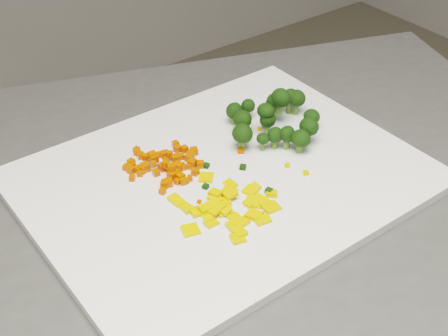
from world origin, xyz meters
TOP-DOWN VIEW (x-y plane):
  - cutting_board at (-0.31, 0.20)m, footprint 0.48×0.37m
  - carrot_pile at (-0.37, 0.25)m, footprint 0.11×0.11m
  - pepper_pile at (-0.35, 0.14)m, footprint 0.12×0.12m
  - broccoli_pile at (-0.20, 0.23)m, footprint 0.13×0.13m
  - carrot_cube_0 at (-0.41, 0.25)m, footprint 0.01×0.01m
  - carrot_cube_1 at (-0.40, 0.26)m, footprint 0.01×0.01m
  - carrot_cube_2 at (-0.35, 0.27)m, footprint 0.01×0.01m
  - carrot_cube_3 at (-0.34, 0.23)m, footprint 0.01×0.01m
  - carrot_cube_4 at (-0.38, 0.25)m, footprint 0.01×0.01m
  - carrot_cube_5 at (-0.38, 0.30)m, footprint 0.01×0.01m
  - carrot_cube_6 at (-0.37, 0.27)m, footprint 0.01×0.01m
  - carrot_cube_7 at (-0.33, 0.23)m, footprint 0.01×0.01m
  - carrot_cube_8 at (-0.38, 0.27)m, footprint 0.01×0.01m
  - carrot_cube_9 at (-0.37, 0.26)m, footprint 0.01×0.01m
  - carrot_cube_10 at (-0.37, 0.23)m, footprint 0.01×0.01m
  - carrot_cube_11 at (-0.40, 0.26)m, footprint 0.01×0.01m
  - carrot_cube_12 at (-0.40, 0.26)m, footprint 0.01×0.01m
  - carrot_cube_13 at (-0.40, 0.27)m, footprint 0.01×0.01m
  - carrot_cube_14 at (-0.37, 0.23)m, footprint 0.01×0.01m
  - carrot_cube_15 at (-0.40, 0.28)m, footprint 0.01×0.01m
  - carrot_cube_16 at (-0.32, 0.25)m, footprint 0.01×0.01m
  - carrot_cube_17 at (-0.37, 0.21)m, footprint 0.01×0.01m
  - carrot_cube_18 at (-0.36, 0.23)m, footprint 0.01×0.01m
  - carrot_cube_19 at (-0.38, 0.22)m, footprint 0.01×0.01m
  - carrot_cube_20 at (-0.35, 0.21)m, footprint 0.01×0.01m
  - carrot_cube_21 at (-0.39, 0.21)m, footprint 0.01×0.01m
  - carrot_cube_22 at (-0.34, 0.26)m, footprint 0.01×0.01m
  - carrot_cube_23 at (-0.35, 0.26)m, footprint 0.01×0.01m
  - carrot_cube_24 at (-0.40, 0.28)m, footprint 0.01×0.01m
  - carrot_cube_25 at (-0.35, 0.24)m, footprint 0.01×0.01m
  - carrot_cube_26 at (-0.37, 0.24)m, footprint 0.01×0.01m
  - carrot_cube_27 at (-0.41, 0.28)m, footprint 0.01×0.01m
  - carrot_cube_28 at (-0.36, 0.21)m, footprint 0.01×0.01m
  - carrot_cube_29 at (-0.36, 0.21)m, footprint 0.01×0.01m
  - carrot_cube_30 at (-0.39, 0.26)m, footprint 0.01×0.01m
  - carrot_cube_31 at (-0.37, 0.24)m, footprint 0.01×0.01m
  - carrot_cube_32 at (-0.37, 0.23)m, footprint 0.01×0.01m
  - carrot_cube_33 at (-0.33, 0.27)m, footprint 0.01×0.01m
  - carrot_cube_34 at (-0.33, 0.27)m, footprint 0.01×0.01m
  - carrot_cube_35 at (-0.40, 0.28)m, footprint 0.01×0.01m
  - carrot_cube_36 at (-0.37, 0.25)m, footprint 0.01×0.01m
  - carrot_cube_37 at (-0.38, 0.30)m, footprint 0.01×0.01m
  - carrot_cube_38 at (-0.33, 0.24)m, footprint 0.01×0.01m
  - carrot_cube_39 at (-0.38, 0.22)m, footprint 0.01×0.01m
  - carrot_cube_40 at (-0.37, 0.27)m, footprint 0.01×0.01m
  - carrot_cube_41 at (-0.39, 0.22)m, footprint 0.01×0.01m
  - carrot_cube_42 at (-0.34, 0.22)m, footprint 0.01×0.01m
  - carrot_cube_43 at (-0.36, 0.23)m, footprint 0.01×0.01m
  - carrot_cube_44 at (-0.38, 0.29)m, footprint 0.01×0.01m
  - carrot_cube_45 at (-0.35, 0.23)m, footprint 0.01×0.01m
  - carrot_cube_46 at (-0.34, 0.23)m, footprint 0.01×0.01m
  - carrot_cube_47 at (-0.33, 0.25)m, footprint 0.01×0.01m
  - carrot_cube_48 at (-0.35, 0.25)m, footprint 0.01×0.01m
  - carrot_cube_49 at (-0.36, 0.28)m, footprint 0.01×0.01m
  - carrot_cube_50 at (-0.36, 0.26)m, footprint 0.01×0.01m
  - carrot_cube_51 at (-0.39, 0.26)m, footprint 0.01×0.01m
  - carrot_cube_52 at (-0.35, 0.24)m, footprint 0.01×0.01m
  - carrot_cube_53 at (-0.35, 0.26)m, footprint 0.01×0.01m
  - carrot_cube_54 at (-0.36, 0.22)m, footprint 0.01×0.01m
  - carrot_cube_55 at (-0.33, 0.28)m, footprint 0.01×0.01m
  - carrot_cube_56 at (-0.38, 0.24)m, footprint 0.01×0.01m
  - carrot_cube_57 at (-0.33, 0.25)m, footprint 0.01×0.01m
  - pepper_chunk_0 at (-0.30, 0.15)m, footprint 0.02×0.01m
  - pepper_chunk_1 at (-0.35, 0.16)m, footprint 0.01×0.01m
  - pepper_chunk_2 at (-0.39, 0.17)m, footprint 0.01×0.02m
  - pepper_chunk_3 at (-0.38, 0.13)m, footprint 0.02×0.01m
  - pepper_chunk_4 at (-0.35, 0.11)m, footprint 0.02×0.02m
  - pepper_chunk_5 at (-0.34, 0.20)m, footprint 0.03×0.03m
  - pepper_chunk_6 at (-0.39, 0.19)m, footprint 0.01×0.02m
  - pepper_chunk_7 at (-0.35, 0.16)m, footprint 0.02×0.02m
  - pepper_chunk_8 at (-0.38, 0.16)m, footprint 0.02×0.02m
  - pepper_chunk_9 at (-0.33, 0.11)m, footprint 0.02×0.02m
  - pepper_chunk_10 at (-0.37, 0.15)m, footprint 0.02×0.01m
  - pepper_chunk_11 at (-0.32, 0.17)m, footprint 0.01×0.02m
  - pepper_chunk_12 at (-0.31, 0.13)m, footprint 0.02×0.02m
  - pepper_chunk_13 at (-0.36, 0.14)m, footprint 0.02×0.02m
  - pepper_chunk_14 at (-0.38, 0.14)m, footprint 0.02×0.02m
  - pepper_chunk_15 at (-0.36, 0.11)m, footprint 0.02×0.02m
  - pepper_chunk_16 at (-0.41, 0.13)m, footprint 0.02×0.02m
  - pepper_chunk_17 at (-0.36, 0.14)m, footprint 0.02×0.02m
  - pepper_chunk_18 at (-0.33, 0.10)m, footprint 0.02×0.02m
  - pepper_chunk_19 at (-0.32, 0.13)m, footprint 0.02×0.01m
  - pepper_chunk_20 at (-0.31, 0.15)m, footprint 0.02×0.02m
  - pepper_chunk_21 at (-0.35, 0.12)m, footprint 0.02×0.02m
  - pepper_chunk_22 at (-0.29, 0.13)m, footprint 0.02×0.02m
  - pepper_chunk_23 at (-0.33, 0.16)m, footprint 0.02×0.02m
  - pepper_chunk_24 at (-0.36, 0.10)m, footprint 0.01×0.01m
  - pepper_chunk_25 at (-0.37, 0.09)m, footprint 0.02×0.02m
  - pepper_chunk_26 at (-0.36, 0.14)m, footprint 0.02×0.02m
  - pepper_chunk_27 at (-0.32, 0.13)m, footprint 0.03×0.02m
  - pepper_chunk_28 at (-0.31, 0.11)m, footprint 0.02×0.02m
  - pepper_chunk_29 at (-0.34, 0.15)m, footprint 0.02×0.02m
  - pepper_chunk_30 at (-0.34, 0.16)m, footprint 0.02×0.02m
  - broccoli_floret_0 at (-0.21, 0.24)m, footprint 0.03×0.03m
  - broccoli_floret_1 at (-0.17, 0.27)m, footprint 0.03×0.03m
  - broccoli_floret_2 at (-0.26, 0.23)m, footprint 0.02×0.02m
  - broccoli_floret_3 at (-0.21, 0.19)m, footprint 0.03×0.03m
  - broccoli_floret_4 at (-0.15, 0.21)m, footprint 0.03×0.03m
  - broccoli_floret_5 at (-0.20, 0.18)m, footprint 0.04×0.04m
  - broccoli_floret_6 at (-0.21, 0.19)m, footprint 0.03×0.03m
  - broccoli_floret_7 at (-0.18, 0.18)m, footprint 0.04×0.04m
  - broccoli_floret_8 at (-0.26, 0.23)m, footprint 0.04×0.04m
  - broccoli_floret_9 at (-0.19, 0.25)m, footprint 0.03×0.03m
  - broccoli_floret_10 at (-0.23, 0.28)m, footprint 0.03×0.03m
  - broccoli_floret_11 at (-0.18, 0.24)m, footprint 0.04×0.04m
  - broccoli_floret_12 at (-0.15, 0.26)m, footprint 0.03×0.03m
  - broccoli_floret_13 at (-0.24, 0.25)m, footprint 0.03×0.03m
  - broccoli_floret_14 at (-0.24, 0.21)m, footprint 0.02×0.02m
  - broccoli_floret_15 at (-0.22, 0.20)m, footprint 0.03×0.03m
  - broccoli_floret_16 at (-0.21, 0.23)m, footprint 0.03×0.03m
  - broccoli_floret_17 at (-0.16, 0.27)m, footprint 0.03×0.03m
  - broccoli_floret_18 at (-0.15, 0.25)m, footprint 0.03×0.03m
  - broccoli_floret_19 at (-0.21, 0.28)m, footprint 0.03×0.03m
  - stray_bit_0 at (-0.34, 0.26)m, footprint 0.01×0.01m
  - stray_bit_1 at (-0.24, 0.25)m, footprint 0.01×0.01m
  - stray_bit_2 at (-0.29, 0.19)m, footprint 0.01×0.01m
  - stray_bit_3 at (-0.37, 0.17)m, footprint 0.01×0.01m
  - stray_bit_4 at (-0.23, 0.13)m, footprint 0.01×0.01m
  - stray_bit_5 at (-0.23, 0.25)m, footprint 0.01×0.01m
  - stray_bit_6 at (-0.35, 0.19)m, footprint 0.01×0.01m
  - stray_bit_7 at (-0.32, 0.22)m, footprint 0.01×0.01m
  - stray_bit_8 at (-0.33, 0.23)m, footprint 0.00×0.00m
  - stray_bit_9 at (-0.21, 0.23)m, footprint 0.01×0.01m
  - stray_bit_10 at (-0.21, 0.25)m, footprint 0.01×0.01m
  - stray_bit_11 at (-0.24, 0.25)m, footprint 0.01×0.01m
  - stray_bit_12 at (-0.24, 0.16)m, footprint 0.01×0.01m
  - stray_bit_13 at (-0.27, 0.22)m, footprint 0.01×0.01m
  - stray_bit_14 at (-0.29, 0.13)m, footprint 0.01×0.01m

SIDE VIEW (x-z plane):
  - cutting_board at x=-0.31m, z-range 0.90..0.91m
  - stray_bit_5 at x=-0.23m, z-range 0.91..0.92m
  - stray_bit_8 at x=-0.33m, z-range 0.91..0.92m
  - pepper_chunk_5 at x=-0.34m, z-range 0.91..0.92m
  - pepper_chunk_16 at x=-0.41m, z-range 0.91..0.92m
  - pepper_chunk_8 at x=-0.38m, z-range 0.91..0.92m
  - pepper_chunk_21 at x=-0.35m, z-range 0.91..0.92m
  - stray_bit_3 at x=-0.37m, z-range 0.91..0.92m
  - pepper_chunk_3 at x=-0.38m, z-range 0.91..0.92m
  - pepper_chunk_11 at x=-0.32m, z-range 0.91..0.92m
  - pepper_chunk_12 at x=-0.31m, z-range 0.91..0.92m
  - pepper_chunk_25 at x=-0.37m, z-range 0.91..0.92m
  - stray_bit_10 at x=-0.21m, z-range 0.91..0.92m
  - stray_bit_1 at x=-0.24m, z-range 0.91..0.92m
  - pepper_chunk_27 at x=-0.32m, z-range 0.91..0.92m
  - pepper_chunk_2 at x=-0.39m, z-range 0.91..0.92m
  - pepper_chunk_26 at x=-0.36m, z-range 0.91..0.92m
  - pepper_chunk_18 at x=-0.33m, z-range 0.91..0.92m
  - pepper_chunk_0 at x=-0.30m, z-range 0.91..0.92m
  - pepper_chunk_15 at x=-0.36m, z-range 0.91..0.92m
  - pepper_chunk_4 at x=-0.35m, z-range 0.91..0.92m
  - pepper_chunk_22 at x=-0.29m, z-range 0.91..0.92m
  - pepper_chunk_14 at x=-0.38m, z-range 0.91..0.92m
  - stray_bit_9 at x=-0.21m, z-range 0.91..0.92m
  - stray_bit_12 at x=-0.24m, z-range 0.91..0.92m
  - pepper_chunk_9 at x=-0.33m, z-range 0.91..0.92m
  - pepper_chunk_28 at x=-0.31m, z-range 0.91..0.92m
  - stray_bit_0 at x=-0.34m, z-range 0.91..0.92m
  - pepper_chunk_6 at x=-0.39m, z-range 0.91..0.92m
  - pepper_chunk_20 at x=-0.31m, z-range 0.91..0.92m
  - stray_bit_4 at x=-0.23m, z-range 0.91..0.92m
  - stray_bit_6 at x=-0.35m, z-range 0.91..0.92m
  - pepper_chunk_19 at x=-0.32m, z-range 0.91..0.92m
  - pepper_chunk_23 at x=-0.33m, z-range 0.91..0.92m
  - pepper_chunk_24 at x=-0.36m, z-range 0.91..0.92m
  - stray_bit_7 at x=-0.32m, z-range 0.91..0.92m
  - pepper_chunk_29 at x=-0.34m, z-range 0.91..0.92m
  - stray_bit_2 at x=-0.29m, z-range 0.91..0.92m
  - stray_bit_14 at x=-0.29m, z-range 0.91..0.92m
  - stray_bit_11 at x=-0.24m, z-range 0.91..0.92m
  - stray_bit_13 at x=-0.27m, z-range 0.91..0.92m
  - carrot_cube_29 at x=-0.36m, z-range 0.91..0.92m
  - carrot_cube_17 at x=-0.37m, z-range 0.91..0.92m
  - carrot_cube_57 at x=-0.33m, z-range 0.91..0.92m
  - carrot_cube_20 at x=-0.35m, z-range 0.91..0.92m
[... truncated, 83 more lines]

